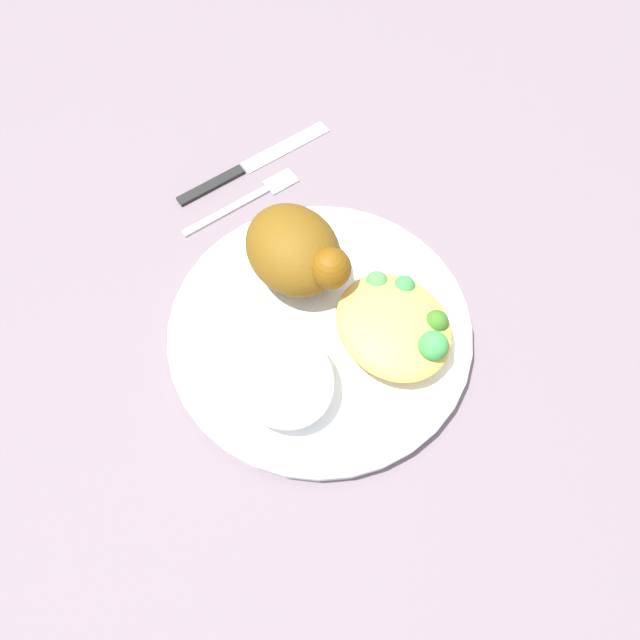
# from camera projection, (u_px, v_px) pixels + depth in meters

# --- Properties ---
(ground_plane) EXTENTS (2.00, 2.00, 0.00)m
(ground_plane) POSITION_uv_depth(u_px,v_px,m) (320.00, 334.00, 0.59)
(ground_plane) COLOR slate
(plate) EXTENTS (0.28, 0.28, 0.02)m
(plate) POSITION_uv_depth(u_px,v_px,m) (320.00, 330.00, 0.58)
(plate) COLOR silver
(plate) RESTS_ON ground_plane
(roasted_chicken) EXTENTS (0.11, 0.08, 0.07)m
(roasted_chicken) POSITION_uv_depth(u_px,v_px,m) (296.00, 251.00, 0.57)
(roasted_chicken) COLOR brown
(roasted_chicken) RESTS_ON plate
(rice_pile) EXTENTS (0.10, 0.09, 0.04)m
(rice_pile) POSITION_uv_depth(u_px,v_px,m) (281.00, 375.00, 0.53)
(rice_pile) COLOR white
(rice_pile) RESTS_ON plate
(mac_cheese_with_broccoli) EXTENTS (0.11, 0.10, 0.04)m
(mac_cheese_with_broccoli) POSITION_uv_depth(u_px,v_px,m) (396.00, 325.00, 0.55)
(mac_cheese_with_broccoli) COLOR #E7B64C
(mac_cheese_with_broccoli) RESTS_ON plate
(fork) EXTENTS (0.02, 0.14, 0.01)m
(fork) POSITION_uv_depth(u_px,v_px,m) (246.00, 199.00, 0.66)
(fork) COLOR #B2B2B7
(fork) RESTS_ON ground_plane
(knife) EXTENTS (0.02, 0.19, 0.01)m
(knife) POSITION_uv_depth(u_px,v_px,m) (244.00, 168.00, 0.68)
(knife) COLOR black
(knife) RESTS_ON ground_plane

